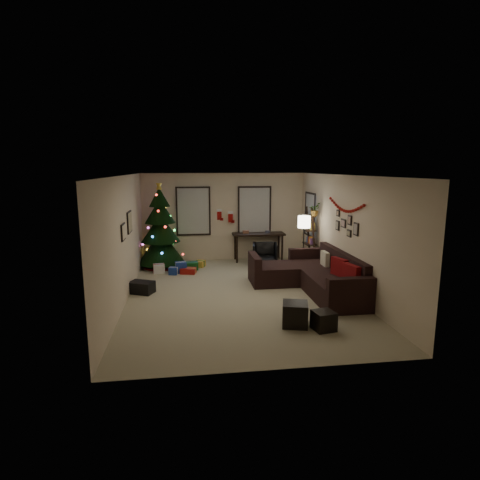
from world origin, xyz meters
name	(u,v)px	position (x,y,z in m)	size (l,w,h in m)	color
floor	(239,294)	(0.00, 0.00, 0.00)	(7.00, 7.00, 0.00)	tan
ceiling	(239,175)	(0.00, 0.00, 2.70)	(7.00, 7.00, 0.00)	white
wall_back	(224,217)	(0.00, 3.50, 1.35)	(5.00, 5.00, 0.00)	beige
wall_front	(273,279)	(0.00, -3.50, 1.35)	(5.00, 5.00, 0.00)	beige
wall_left	(125,239)	(-2.50, 0.00, 1.35)	(7.00, 7.00, 0.00)	beige
wall_right	(345,234)	(2.50, 0.00, 1.35)	(7.00, 7.00, 0.00)	beige
window_back_left	(193,211)	(-0.95, 3.47, 1.55)	(1.05, 0.06, 1.50)	#728CB2
window_back_right	(254,210)	(0.95, 3.47, 1.55)	(1.05, 0.06, 1.50)	#728CB2
window_right_wall	(310,215)	(2.47, 2.55, 1.50)	(0.06, 0.90, 1.30)	#728CB2
christmas_tree	(161,232)	(-1.91, 2.82, 1.04)	(1.36, 1.36, 2.52)	black
presents	(183,268)	(-1.29, 2.17, 0.11)	(1.43, 1.01, 0.30)	navy
sofa	(314,277)	(1.80, 0.11, 0.31)	(2.13, 3.08, 0.93)	black
pillow_red_a	(351,276)	(2.21, -1.08, 0.64)	(0.13, 0.48, 0.48)	maroon
pillow_red_b	(339,268)	(2.21, -0.43, 0.64)	(0.12, 0.46, 0.46)	maroon
pillow_cream	(325,259)	(2.21, 0.50, 0.63)	(0.11, 0.38, 0.38)	beige
ottoman_near	(295,314)	(0.77, -1.97, 0.22)	(0.46, 0.46, 0.43)	black
ottoman_far	(324,321)	(1.22, -2.23, 0.17)	(0.36, 0.36, 0.34)	black
desk	(258,236)	(1.04, 3.22, 0.76)	(1.60, 0.57, 0.86)	black
desk_chair	(265,254)	(1.12, 2.57, 0.34)	(0.66, 0.62, 0.68)	black
bookshelf	(310,239)	(2.30, 1.96, 0.86)	(0.30, 0.53, 1.78)	black
potted_plant	(315,207)	(2.30, 1.69, 1.80)	(0.42, 0.37, 0.47)	#4C4C4C
floor_lamp	(304,226)	(1.95, 1.47, 1.33)	(0.34, 0.34, 1.60)	black
art_map	(129,222)	(-2.48, 0.72, 1.62)	(0.04, 0.60, 0.50)	black
art_abstract	(123,232)	(-2.48, -0.26, 1.54)	(0.04, 0.45, 0.35)	black
gallery	(346,225)	(2.48, -0.07, 1.57)	(0.03, 1.25, 0.54)	black
garland	(345,206)	(2.45, -0.03, 2.00)	(0.08, 1.90, 0.30)	#A5140C
stocking_left	(220,214)	(-0.14, 3.52, 1.43)	(0.20, 0.05, 0.36)	#990F0C
stocking_right	(231,217)	(0.19, 3.32, 1.38)	(0.20, 0.05, 0.36)	#990F0C
storage_bin	(142,287)	(-2.23, 0.37, 0.14)	(0.54, 0.36, 0.27)	black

